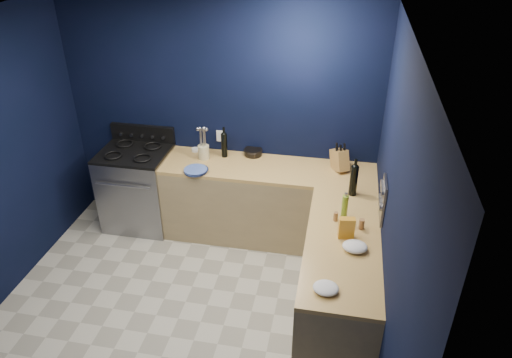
% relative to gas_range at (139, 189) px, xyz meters
% --- Properties ---
extents(floor, '(3.50, 3.50, 0.02)m').
position_rel_gas_range_xyz_m(floor, '(0.93, -1.42, -0.47)').
color(floor, '#BBB7A4').
rests_on(floor, ground).
extents(ceiling, '(3.50, 3.50, 0.02)m').
position_rel_gas_range_xyz_m(ceiling, '(0.93, -1.42, 2.15)').
color(ceiling, silver).
rests_on(ceiling, ground).
extents(wall_back, '(3.50, 0.02, 2.60)m').
position_rel_gas_range_xyz_m(wall_back, '(0.93, 0.34, 0.84)').
color(wall_back, black).
rests_on(wall_back, ground).
extents(wall_right, '(0.02, 3.50, 2.60)m').
position_rel_gas_range_xyz_m(wall_right, '(2.69, -1.42, 0.84)').
color(wall_right, black).
rests_on(wall_right, ground).
extents(cab_back, '(2.30, 0.63, 0.86)m').
position_rel_gas_range_xyz_m(cab_back, '(1.53, 0.02, -0.03)').
color(cab_back, tan).
rests_on(cab_back, floor).
extents(top_back, '(2.30, 0.63, 0.04)m').
position_rel_gas_range_xyz_m(top_back, '(1.53, 0.02, 0.42)').
color(top_back, olive).
rests_on(top_back, cab_back).
extents(cab_right, '(0.63, 1.67, 0.86)m').
position_rel_gas_range_xyz_m(cab_right, '(2.37, -1.13, -0.03)').
color(cab_right, tan).
rests_on(cab_right, floor).
extents(top_right, '(0.63, 1.67, 0.04)m').
position_rel_gas_range_xyz_m(top_right, '(2.37, -1.13, 0.42)').
color(top_right, olive).
rests_on(top_right, cab_right).
extents(gas_range, '(0.76, 0.66, 0.92)m').
position_rel_gas_range_xyz_m(gas_range, '(0.00, 0.00, 0.00)').
color(gas_range, gray).
rests_on(gas_range, floor).
extents(oven_door, '(0.59, 0.02, 0.42)m').
position_rel_gas_range_xyz_m(oven_door, '(0.00, -0.32, -0.01)').
color(oven_door, black).
rests_on(oven_door, gas_range).
extents(cooktop, '(0.76, 0.66, 0.03)m').
position_rel_gas_range_xyz_m(cooktop, '(0.00, 0.00, 0.48)').
color(cooktop, black).
rests_on(cooktop, gas_range).
extents(backguard, '(0.76, 0.06, 0.20)m').
position_rel_gas_range_xyz_m(backguard, '(0.00, 0.30, 0.58)').
color(backguard, black).
rests_on(backguard, gas_range).
extents(spice_panel, '(0.02, 0.28, 0.38)m').
position_rel_gas_range_xyz_m(spice_panel, '(2.67, -0.87, 0.72)').
color(spice_panel, gray).
rests_on(spice_panel, wall_right).
extents(wall_outlet, '(0.09, 0.02, 0.13)m').
position_rel_gas_range_xyz_m(wall_outlet, '(0.93, 0.32, 0.62)').
color(wall_outlet, white).
rests_on(wall_outlet, wall_back).
extents(plate_stack, '(0.33, 0.33, 0.03)m').
position_rel_gas_range_xyz_m(plate_stack, '(0.79, -0.22, 0.46)').
color(plate_stack, '#4366AF').
rests_on(plate_stack, top_back).
extents(ramekin, '(0.11, 0.11, 0.03)m').
position_rel_gas_range_xyz_m(ramekin, '(0.65, 0.24, 0.46)').
color(ramekin, white).
rests_on(ramekin, top_back).
extents(utensil_crock, '(0.14, 0.14, 0.15)m').
position_rel_gas_range_xyz_m(utensil_crock, '(0.79, 0.09, 0.52)').
color(utensil_crock, beige).
rests_on(utensil_crock, top_back).
extents(wine_bottle_back, '(0.09, 0.09, 0.27)m').
position_rel_gas_range_xyz_m(wine_bottle_back, '(1.01, 0.18, 0.58)').
color(wine_bottle_back, black).
rests_on(wine_bottle_back, top_back).
extents(lemon_basket, '(0.22, 0.22, 0.08)m').
position_rel_gas_range_xyz_m(lemon_basket, '(1.31, 0.27, 0.48)').
color(lemon_basket, black).
rests_on(lemon_basket, top_back).
extents(knife_block, '(0.24, 0.28, 0.27)m').
position_rel_gas_range_xyz_m(knife_block, '(2.28, 0.12, 0.55)').
color(knife_block, olive).
rests_on(knife_block, top_back).
extents(wine_bottle_right, '(0.10, 0.10, 0.31)m').
position_rel_gas_range_xyz_m(wine_bottle_right, '(2.43, -0.37, 0.59)').
color(wine_bottle_right, black).
rests_on(wine_bottle_right, top_right).
extents(oil_bottle, '(0.07, 0.07, 0.24)m').
position_rel_gas_range_xyz_m(oil_bottle, '(2.36, -0.80, 0.56)').
color(oil_bottle, olive).
rests_on(oil_bottle, top_right).
extents(spice_jar_near, '(0.05, 0.05, 0.09)m').
position_rel_gas_range_xyz_m(spice_jar_near, '(2.28, -0.84, 0.48)').
color(spice_jar_near, olive).
rests_on(spice_jar_near, top_right).
extents(spice_jar_far, '(0.06, 0.06, 0.10)m').
position_rel_gas_range_xyz_m(spice_jar_far, '(2.51, -0.92, 0.49)').
color(spice_jar_far, olive).
rests_on(spice_jar_far, top_right).
extents(crouton_bag, '(0.14, 0.08, 0.19)m').
position_rel_gas_range_xyz_m(crouton_bag, '(2.38, -1.08, 0.54)').
color(crouton_bag, '#CA3B0B').
rests_on(crouton_bag, top_right).
extents(towel_front, '(0.25, 0.23, 0.07)m').
position_rel_gas_range_xyz_m(towel_front, '(2.46, -1.24, 0.48)').
color(towel_front, white).
rests_on(towel_front, top_right).
extents(towel_end, '(0.20, 0.18, 0.06)m').
position_rel_gas_range_xyz_m(towel_end, '(2.26, -1.76, 0.47)').
color(towel_end, white).
rests_on(towel_end, top_right).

